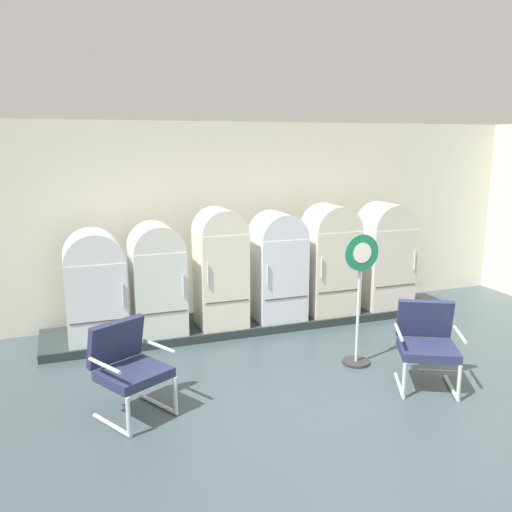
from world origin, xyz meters
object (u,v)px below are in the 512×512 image
Objects in this scene: armchair_left at (128,364)px; refrigerator_1 at (157,275)px; sign_stand at (359,305)px; refrigerator_3 at (278,263)px; refrigerator_0 at (95,283)px; refrigerator_5 at (385,252)px; refrigerator_2 at (220,264)px; armchair_right at (427,340)px; refrigerator_4 at (330,256)px.

refrigerator_1 is at bearing 72.11° from armchair_left.
refrigerator_3 is at bearing 102.56° from sign_stand.
sign_stand reaches higher than refrigerator_0.
refrigerator_3 is 1.72m from refrigerator_5.
refrigerator_2 is (0.83, -0.04, 0.09)m from refrigerator_1.
refrigerator_1 is 3.38m from refrigerator_5.
refrigerator_3 is at bearing -0.77° from refrigerator_1.
armchair_right is (2.40, -2.34, -0.35)m from refrigerator_1.
refrigerator_5 is (3.38, -0.04, 0.07)m from refrigerator_1.
refrigerator_1 is 0.84m from refrigerator_2.
sign_stand is (2.62, 0.28, 0.21)m from armchair_left.
sign_stand is (1.18, -1.56, -0.23)m from refrigerator_2.
refrigerator_3 is 2.46m from armchair_right.
refrigerator_2 is 1.63m from refrigerator_4.
armchair_right is (-0.06, -2.30, -0.43)m from refrigerator_4.
refrigerator_4 is 1.74× the size of armchair_right.
armchair_left is (-3.99, -1.85, -0.42)m from refrigerator_5.
refrigerator_4 is 1.02× the size of sign_stand.
refrigerator_1 is 1.66m from refrigerator_3.
armchair_left is 1.00× the size of armchair_right.
refrigerator_3 is at bearing -0.34° from refrigerator_0.
refrigerator_3 is 0.96× the size of refrigerator_5.
refrigerator_3 reaches higher than refrigerator_0.
refrigerator_3 is (2.43, -0.01, 0.07)m from refrigerator_0.
refrigerator_2 is 2.39m from armchair_left.
sign_stand is at bearing -106.02° from refrigerator_4.
armchair_left is (0.16, -1.88, -0.32)m from refrigerator_0.
refrigerator_0 is at bearing 179.62° from refrigerator_5.
refrigerator_1 is at bearing 179.23° from refrigerator_3.
sign_stand is at bearing -77.44° from refrigerator_3.
sign_stand is (-1.36, -1.57, -0.21)m from refrigerator_5.
refrigerator_3 is at bearing 1.41° from refrigerator_2.
refrigerator_4 is 1.01× the size of refrigerator_5.
refrigerator_5 is at bearing 0.17° from refrigerator_2.
refrigerator_0 is at bearing 179.48° from refrigerator_4.
refrigerator_2 is 1.03× the size of sign_stand.
refrigerator_5 is at bearing 0.12° from refrigerator_4.
refrigerator_3 is 1.66× the size of armchair_right.
sign_stand reaches higher than refrigerator_1.
refrigerator_5 is 4.42m from armchair_left.
refrigerator_3 is at bearing 178.94° from refrigerator_4.
armchair_right is 0.85m from sign_stand.
refrigerator_5 is at bearing -0.43° from refrigerator_3.
refrigerator_2 reaches higher than refrigerator_5.
armchair_left is at bearing -140.56° from refrigerator_3.
refrigerator_0 is at bearing 179.66° from refrigerator_3.
refrigerator_5 is at bearing 49.04° from sign_stand.
armchair_right is at bearing -36.28° from refrigerator_0.
armchair_right is at bearing -72.24° from refrigerator_3.
refrigerator_4 is at bearing 0.20° from refrigerator_2.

